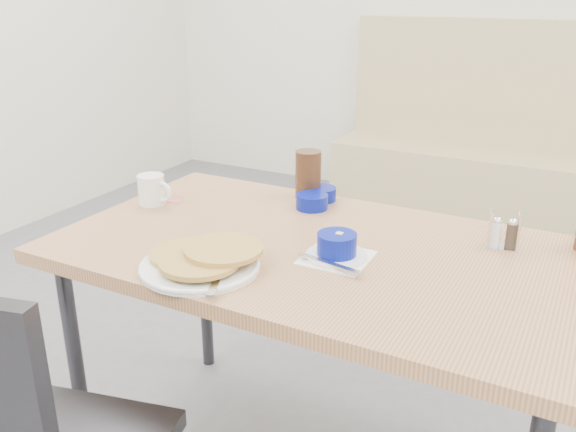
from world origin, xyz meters
The scene contains 10 objects.
booth_bench centered at (0.00, 2.78, 0.35)m, with size 1.90×0.56×1.22m.
dining_table centered at (0.00, 0.25, 0.70)m, with size 1.40×0.80×0.76m.
pancake_plate centered at (-0.19, -0.01, 0.78)m, with size 0.29×0.29×0.05m.
coffee_mug centered at (-0.60, 0.30, 0.81)m, with size 0.12×0.08×0.09m.
grits_setting centered at (0.08, 0.20, 0.79)m, with size 0.19×0.17×0.07m.
creamer_bowl centered at (-0.15, 0.59, 0.78)m, with size 0.09×0.09×0.04m.
butter_bowl centered at (-0.14, 0.51, 0.78)m, with size 0.10×0.10×0.05m.
amber_tumbler centered at (-0.20, 0.59, 0.84)m, with size 0.08×0.08×0.16m, color #392112.
condiment_caddy centered at (0.44, 0.47, 0.80)m, with size 0.09×0.07×0.10m.
sugar_wrapper centered at (-0.56, 0.35, 0.76)m, with size 0.04×0.03×0.00m, color #F15076.
Camera 1 is at (0.63, -1.10, 1.41)m, focal length 38.00 mm.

